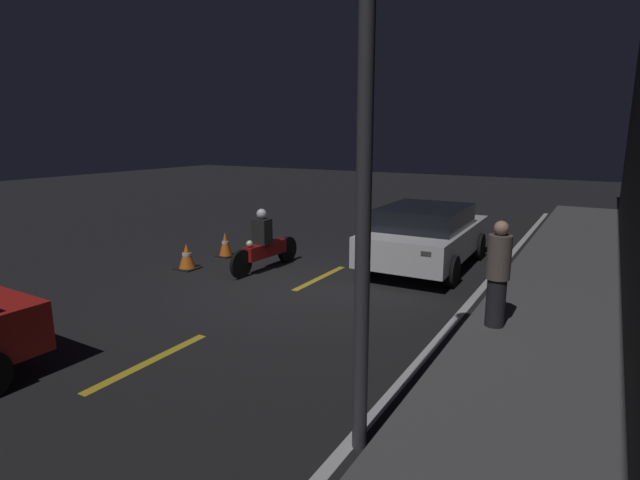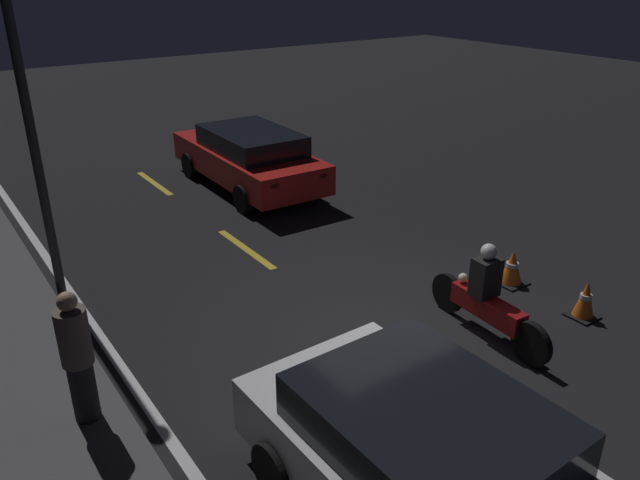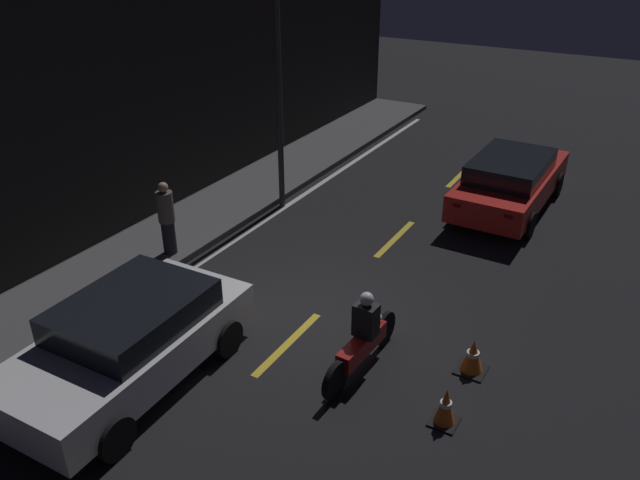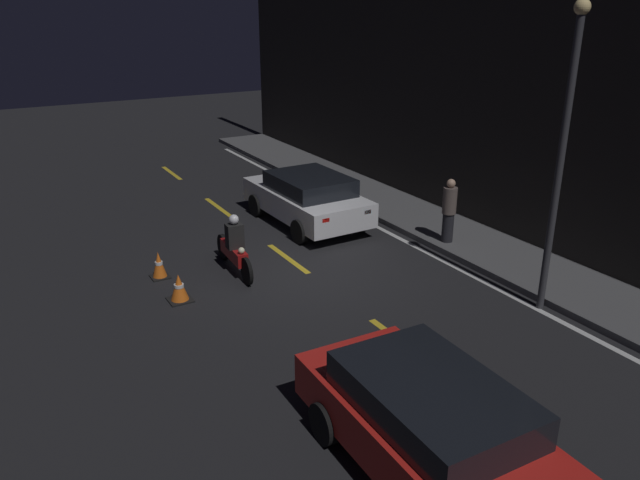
{
  "view_description": "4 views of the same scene",
  "coord_description": "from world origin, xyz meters",
  "views": [
    {
      "loc": [
        7.65,
        5.02,
        2.97
      ],
      "look_at": [
        -0.25,
        0.43,
        1.0
      ],
      "focal_mm": 28.0,
      "sensor_mm": 36.0,
      "label": 1
    },
    {
      "loc": [
        -5.76,
        4.8,
        4.82
      ],
      "look_at": [
        1.15,
        -0.02,
        1.04
      ],
      "focal_mm": 35.0,
      "sensor_mm": 36.0,
      "label": 2
    },
    {
      "loc": [
        -8.19,
        -4.76,
        6.43
      ],
      "look_at": [
        0.85,
        0.43,
        1.05
      ],
      "focal_mm": 35.0,
      "sensor_mm": 36.0,
      "label": 3
    },
    {
      "loc": [
        11.17,
        -6.14,
        5.74
      ],
      "look_at": [
        0.26,
        0.15,
        0.86
      ],
      "focal_mm": 35.0,
      "sensor_mm": 36.0,
      "label": 4
    }
  ],
  "objects": [
    {
      "name": "lane_dash_d",
      "position": [
        3.5,
        0.0,
        0.0
      ],
      "size": [
        2.0,
        0.14,
        0.01
      ],
      "color": "gold",
      "rests_on": "ground"
    },
    {
      "name": "pedestrian",
      "position": [
        0.29,
        3.75,
        0.95
      ],
      "size": [
        0.34,
        0.34,
        1.59
      ],
      "color": "black",
      "rests_on": "raised_curb"
    },
    {
      "name": "motorcycle",
      "position": [
        -0.95,
        -1.37,
        0.56
      ],
      "size": [
        2.19,
        0.38,
        1.37
      ],
      "rotation": [
        0.0,
        0.0,
        -0.06
      ],
      "color": "black",
      "rests_on": "ground"
    },
    {
      "name": "lane_dash_b",
      "position": [
        -5.5,
        0.0,
        0.0
      ],
      "size": [
        2.0,
        0.14,
        0.01
      ],
      "color": "gold",
      "rests_on": "ground"
    },
    {
      "name": "lane_dash_c",
      "position": [
        -1.0,
        0.0,
        0.0
      ],
      "size": [
        2.0,
        0.14,
        0.01
      ],
      "color": "gold",
      "rests_on": "ground"
    },
    {
      "name": "traffic_cone_mid",
      "position": [
        -0.14,
        -2.92,
        0.28
      ],
      "size": [
        0.47,
        0.47,
        0.58
      ],
      "color": "black",
      "rests_on": "ground"
    },
    {
      "name": "ground_plane",
      "position": [
        0.0,
        0.0,
        0.0
      ],
      "size": [
        56.0,
        56.0,
        0.0
      ],
      "primitive_type": "plane",
      "color": "black"
    },
    {
      "name": "lane_solid_kerb",
      "position": [
        0.0,
        3.09,
        0.0
      ],
      "size": [
        25.2,
        0.14,
        0.01
      ],
      "color": "silver",
      "rests_on": "ground"
    },
    {
      "name": "raised_curb",
      "position": [
        0.0,
        4.38,
        0.07
      ],
      "size": [
        28.0,
        2.07,
        0.15
      ],
      "color": "#4C4C4F",
      "rests_on": "ground"
    },
    {
      "name": "street_lamp",
      "position": [
        3.75,
        3.19,
        3.24
      ],
      "size": [
        0.28,
        0.28,
        5.76
      ],
      "color": "#333338",
      "rests_on": "ground"
    },
    {
      "name": "sedan_white",
      "position": [
        -2.95,
        1.6,
        0.75
      ],
      "size": [
        4.07,
        2.09,
        1.4
      ],
      "rotation": [
        0.0,
        0.0,
        3.16
      ],
      "color": "silver",
      "rests_on": "ground"
    },
    {
      "name": "lane_dash_a",
      "position": [
        -10.0,
        0.0,
        0.0
      ],
      "size": [
        2.0,
        0.14,
        0.01
      ],
      "color": "gold",
      "rests_on": "ground"
    },
    {
      "name": "traffic_cone_near",
      "position": [
        -1.46,
        -2.94,
        0.29
      ],
      "size": [
        0.4,
        0.4,
        0.6
      ],
      "color": "black",
      "rests_on": "ground"
    }
  ]
}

